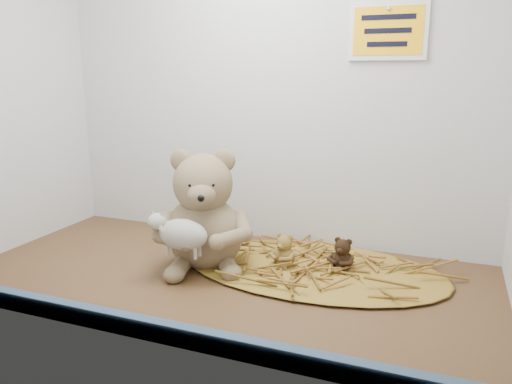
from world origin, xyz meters
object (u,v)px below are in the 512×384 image
at_px(mini_teddy_brown, 343,253).
at_px(main_teddy, 204,209).
at_px(toy_lamb, 183,235).
at_px(mini_teddy_tan, 285,248).

bearing_deg(mini_teddy_brown, main_teddy, -158.66).
height_order(toy_lamb, mini_teddy_brown, toy_lamb).
relative_size(toy_lamb, mini_teddy_brown, 1.96).
height_order(mini_teddy_tan, mini_teddy_brown, same).
relative_size(main_teddy, mini_teddy_brown, 3.71).
distance_m(main_teddy, mini_teddy_brown, 0.34).
bearing_deg(mini_teddy_brown, mini_teddy_tan, -161.22).
bearing_deg(main_teddy, toy_lamb, -114.19).
bearing_deg(mini_teddy_tan, mini_teddy_brown, 24.08).
distance_m(toy_lamb, mini_teddy_brown, 0.37).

